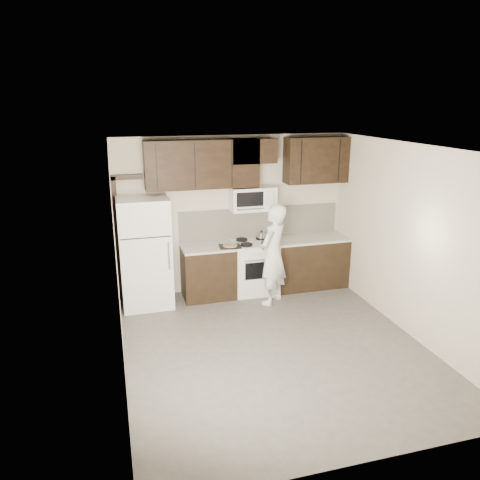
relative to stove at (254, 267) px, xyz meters
name	(u,v)px	position (x,y,z in m)	size (l,w,h in m)	color
floor	(274,347)	(-0.30, -1.94, -0.46)	(4.50, 4.50, 0.00)	#4F4C4A
back_wall	(233,214)	(-0.30, 0.31, 0.89)	(4.00, 4.00, 0.00)	beige
ceiling	(279,148)	(-0.30, -1.94, 2.24)	(4.50, 4.50, 0.00)	white
counter_run	(270,265)	(0.30, 0.00, 0.00)	(2.95, 0.64, 0.91)	black
stove	(254,267)	(0.00, 0.00, 0.00)	(0.76, 0.66, 0.94)	white
backsplash	(260,222)	(0.20, 0.30, 0.72)	(2.90, 0.02, 0.54)	silver
upper_cabinets	(247,161)	(-0.09, 0.14, 1.82)	(3.48, 0.35, 0.78)	black
microwave	(252,199)	(0.00, 0.12, 1.19)	(0.76, 0.42, 0.40)	white
refrigerator	(145,253)	(-1.85, -0.05, 0.44)	(0.80, 0.76, 1.80)	white
door_trim	(119,228)	(-2.22, 0.27, 0.79)	(0.50, 0.08, 2.12)	black
saucepan	(262,235)	(0.18, 0.15, 0.51)	(0.28, 0.16, 0.16)	silver
baking_tray	(230,246)	(-0.47, -0.15, 0.46)	(0.35, 0.27, 0.02)	black
pizza	(230,245)	(-0.47, -0.15, 0.48)	(0.24, 0.24, 0.02)	tan
person	(273,255)	(0.16, -0.53, 0.38)	(0.61, 0.40, 1.68)	silver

